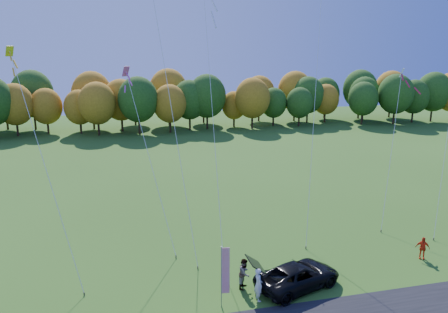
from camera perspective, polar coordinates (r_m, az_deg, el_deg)
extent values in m
plane|color=#2D5616|center=(26.24, 3.31, -18.14)|extent=(160.00, 160.00, 0.00)
imported|color=black|center=(27.36, 9.66, -15.09)|extent=(5.90, 4.09, 1.50)
imported|color=silver|center=(25.74, 4.51, -16.31)|extent=(0.51, 0.74, 1.96)
imported|color=gray|center=(26.91, 2.70, -15.00)|extent=(1.08, 1.14, 1.85)
imported|color=red|center=(33.17, 24.50, -10.81)|extent=(0.98, 0.80, 1.56)
cylinder|color=#999999|center=(24.69, -0.34, -15.46)|extent=(0.06, 0.06, 3.61)
cube|color=red|center=(24.55, 0.20, -14.69)|extent=(0.45, 0.08, 2.70)
cube|color=navy|center=(24.11, 0.18, -12.57)|extent=(0.45, 0.07, 0.70)
cylinder|color=#4C3F33|center=(29.31, -3.44, -14.29)|extent=(0.08, 0.08, 0.20)
cylinder|color=#4C3F33|center=(32.47, 10.65, -11.61)|extent=(0.08, 0.08, 0.20)
cylinder|color=#4C3F33|center=(28.90, -0.01, -14.69)|extent=(0.08, 0.08, 0.20)
cylinder|color=#4C3F33|center=(36.78, 25.70, -9.69)|extent=(0.08, 0.08, 0.20)
cylinder|color=#4C3F33|center=(27.71, -17.80, -16.73)|extent=(0.08, 0.08, 0.20)
cube|color=yellow|center=(30.82, -26.21, 12.25)|extent=(1.09, 1.09, 1.29)
cylinder|color=#4C3F33|center=(36.75, 19.83, -9.14)|extent=(0.08, 0.08, 0.20)
cube|color=white|center=(40.59, 22.20, 10.11)|extent=(1.26, 1.26, 1.50)
cylinder|color=#4C3F33|center=(30.83, -6.29, -12.87)|extent=(0.08, 0.08, 0.20)
cube|color=#D34680|center=(34.25, -12.70, 10.80)|extent=(1.27, 1.27, 1.51)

